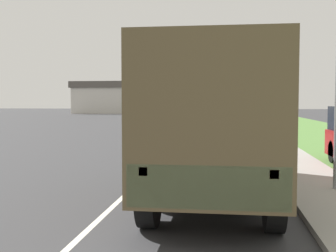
# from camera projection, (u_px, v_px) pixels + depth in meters

# --- Properties ---
(ground_plane) EXTENTS (180.00, 180.00, 0.00)m
(ground_plane) POSITION_uv_depth(u_px,v_px,m) (200.00, 125.00, 37.98)
(ground_plane) COLOR #38383A
(lane_centre_stripe) EXTENTS (0.12, 120.00, 0.00)m
(lane_centre_stripe) POSITION_uv_depth(u_px,v_px,m) (200.00, 125.00, 37.98)
(lane_centre_stripe) COLOR silver
(lane_centre_stripe) RESTS_ON ground
(sidewalk_right) EXTENTS (1.80, 120.00, 0.12)m
(sidewalk_right) POSITION_uv_depth(u_px,v_px,m) (250.00, 125.00, 37.37)
(sidewalk_right) COLOR #9E9B93
(sidewalk_right) RESTS_ON ground
(grass_strip_right) EXTENTS (7.00, 120.00, 0.02)m
(grass_strip_right) POSITION_uv_depth(u_px,v_px,m) (302.00, 126.00, 36.79)
(grass_strip_right) COLOR #56843D
(grass_strip_right) RESTS_ON ground
(military_truck) EXTENTS (2.33, 7.03, 3.10)m
(military_truck) POSITION_uv_depth(u_px,v_px,m) (214.00, 119.00, 8.94)
(military_truck) COLOR #545B3D
(military_truck) RESTS_ON ground
(car_nearest_ahead) EXTENTS (1.81, 4.19, 1.40)m
(car_nearest_ahead) POSITION_uv_depth(u_px,v_px,m) (219.00, 131.00, 21.07)
(car_nearest_ahead) COLOR tan
(car_nearest_ahead) RESTS_ON ground
(car_second_ahead) EXTENTS (1.71, 4.75, 1.62)m
(car_second_ahead) POSITION_uv_depth(u_px,v_px,m) (222.00, 121.00, 30.84)
(car_second_ahead) COLOR navy
(car_second_ahead) RESTS_ON ground
(building_distant) EXTENTS (17.48, 13.00, 5.74)m
(building_distant) POSITION_uv_depth(u_px,v_px,m) (126.00, 98.00, 79.02)
(building_distant) COLOR beige
(building_distant) RESTS_ON ground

